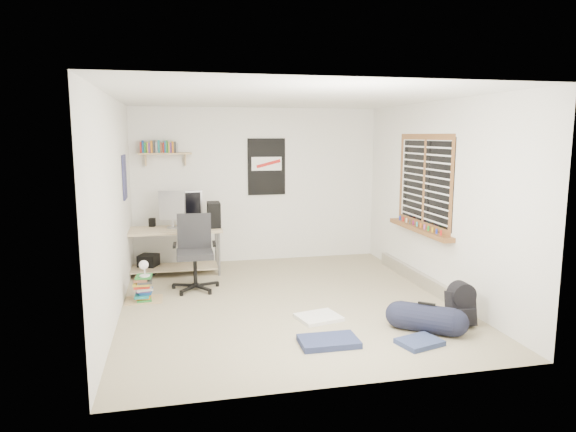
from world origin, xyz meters
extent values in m
cube|color=gray|center=(0.00, 0.00, -0.01)|extent=(4.00, 4.50, 0.01)
cube|color=white|center=(0.00, 0.00, 2.50)|extent=(4.00, 4.50, 0.01)
cube|color=silver|center=(0.00, 2.25, 1.25)|extent=(4.00, 0.01, 2.50)
cube|color=silver|center=(-2.00, 0.00, 1.25)|extent=(0.01, 4.50, 2.50)
cube|color=silver|center=(2.00, 0.00, 1.25)|extent=(0.01, 4.50, 2.50)
cube|color=tan|center=(-1.37, 1.64, 0.36)|extent=(1.55, 1.09, 0.65)
cube|color=#A1A2A6|center=(-1.37, 1.67, 0.87)|extent=(0.41, 0.24, 0.44)
cube|color=#A3A4A8|center=(-1.11, 1.89, 0.86)|extent=(0.38, 0.12, 0.41)
cube|color=black|center=(-0.76, 1.69, 0.85)|extent=(0.19, 0.39, 0.41)
cube|color=black|center=(-1.26, 1.49, 0.66)|extent=(0.42, 0.16, 0.02)
cube|color=black|center=(-1.68, 1.89, 0.73)|extent=(0.10, 0.10, 0.17)
cube|color=black|center=(-0.76, 1.89, 0.75)|extent=(0.13, 0.13, 0.20)
cube|color=#262628|center=(-1.09, 0.76, 0.49)|extent=(0.69, 0.69, 1.02)
cube|color=tan|center=(-1.45, 2.14, 1.78)|extent=(0.80, 0.22, 0.24)
cube|color=black|center=(0.15, 2.23, 1.55)|extent=(0.62, 0.03, 0.92)
cube|color=navy|center=(-1.99, 1.20, 1.50)|extent=(0.02, 0.42, 0.60)
cube|color=brown|center=(1.95, 0.30, 1.45)|extent=(0.10, 1.50, 1.26)
cube|color=#B7B2A8|center=(1.96, 0.30, 0.09)|extent=(0.08, 2.50, 0.18)
cube|color=black|center=(1.67, -1.22, 0.20)|extent=(0.29, 0.24, 0.38)
cylinder|color=black|center=(1.22, -1.30, 0.14)|extent=(0.42, 0.42, 0.58)
cube|color=silver|center=(0.22, -0.69, 0.02)|extent=(0.54, 0.49, 0.04)
cube|color=#232B4F|center=(0.12, -1.39, 0.03)|extent=(0.58, 0.37, 0.06)
cube|color=navy|center=(1.00, -1.59, 0.03)|extent=(0.48, 0.41, 0.05)
cube|color=brown|center=(-1.75, 0.43, 0.15)|extent=(0.49, 0.42, 0.32)
cube|color=silver|center=(-1.73, 0.41, 0.38)|extent=(0.17, 0.24, 0.21)
cube|color=black|center=(-1.75, 1.76, 0.14)|extent=(0.34, 0.34, 0.29)
camera|label=1|loc=(-1.32, -6.04, 2.06)|focal=32.00mm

